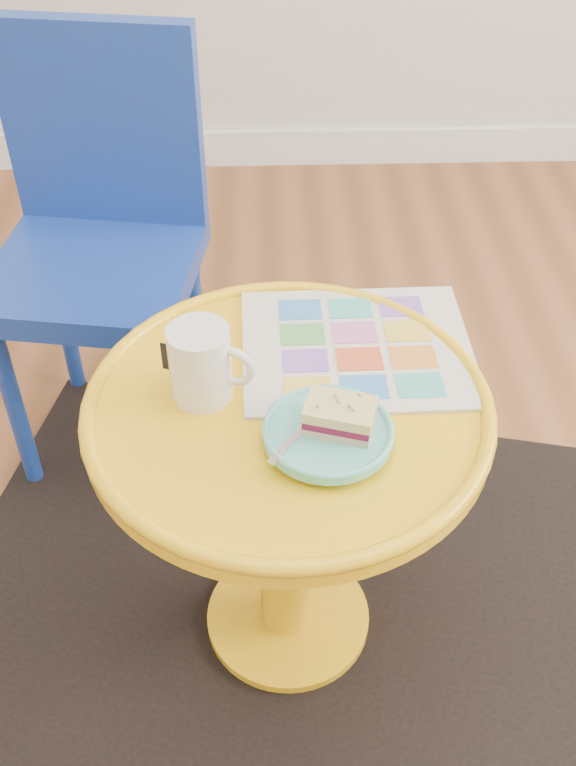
{
  "coord_description": "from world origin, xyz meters",
  "views": [
    {
      "loc": [
        -0.16,
        -0.67,
        1.38
      ],
      "look_at": [
        -0.13,
        0.21,
        0.59
      ],
      "focal_mm": 40.0,
      "sensor_mm": 36.0,
      "label": 1
    }
  ],
  "objects_px": {
    "mug": "(202,362)",
    "side_table": "(288,477)",
    "plate": "(328,434)",
    "newspaper": "(357,347)",
    "chair": "(100,230)"
  },
  "relations": [
    {
      "from": "mug",
      "to": "side_table",
      "type": "bearing_deg",
      "value": 7.09
    },
    {
      "from": "plate",
      "to": "newspaper",
      "type": "bearing_deg",
      "value": 73.71
    },
    {
      "from": "side_table",
      "to": "mug",
      "type": "xyz_separation_m",
      "value": [
        -0.12,
        0.02,
        0.22
      ]
    },
    {
      "from": "mug",
      "to": "plate",
      "type": "xyz_separation_m",
      "value": [
        0.17,
        -0.1,
        -0.04
      ]
    },
    {
      "from": "side_table",
      "to": "mug",
      "type": "height_order",
      "value": "mug"
    },
    {
      "from": "newspaper",
      "to": "plate",
      "type": "height_order",
      "value": "plate"
    },
    {
      "from": "side_table",
      "to": "plate",
      "type": "relative_size",
      "value": 3.32
    },
    {
      "from": "newspaper",
      "to": "mug",
      "type": "distance_m",
      "value": 0.25
    },
    {
      "from": "side_table",
      "to": "newspaper",
      "type": "distance_m",
      "value": 0.23
    },
    {
      "from": "plate",
      "to": "mug",
      "type": "bearing_deg",
      "value": 148.68
    },
    {
      "from": "chair",
      "to": "newspaper",
      "type": "height_order",
      "value": "chair"
    },
    {
      "from": "mug",
      "to": "chair",
      "type": "bearing_deg",
      "value": 131.8
    },
    {
      "from": "side_table",
      "to": "plate",
      "type": "bearing_deg",
      "value": -57.07
    },
    {
      "from": "chair",
      "to": "plate",
      "type": "distance_m",
      "value": 0.76
    },
    {
      "from": "mug",
      "to": "plate",
      "type": "bearing_deg",
      "value": -12.55
    }
  ]
}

